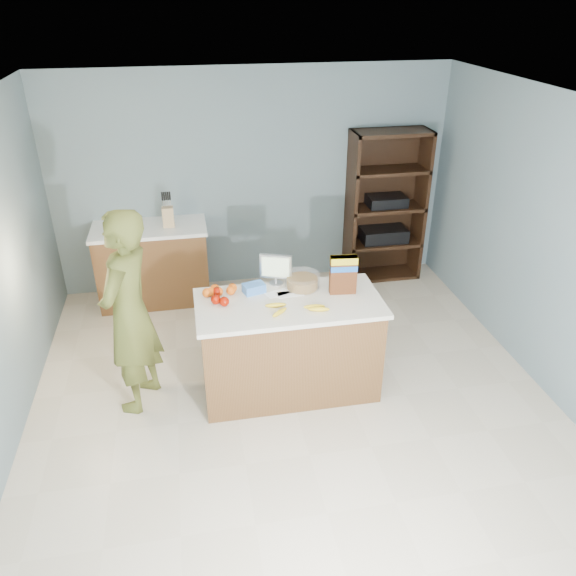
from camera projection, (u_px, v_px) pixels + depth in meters
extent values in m
cube|color=beige|center=(296.00, 409.00, 4.84)|extent=(4.50, 5.00, 0.02)
cube|color=slate|center=(253.00, 181.00, 6.41)|extent=(4.50, 0.02, 2.50)
cube|color=slate|center=(564.00, 257.00, 4.61)|extent=(0.02, 5.00, 2.50)
cube|color=white|center=(298.00, 111.00, 3.65)|extent=(4.50, 5.00, 0.02)
cube|color=brown|center=(289.00, 348.00, 4.89)|extent=(1.50, 0.70, 0.86)
cube|color=silver|center=(289.00, 303.00, 4.68)|extent=(1.56, 0.76, 0.04)
cube|color=black|center=(289.00, 383.00, 5.07)|extent=(1.46, 0.66, 0.10)
cube|color=brown|center=(153.00, 265.00, 6.34)|extent=(1.20, 0.60, 0.86)
cube|color=white|center=(149.00, 228.00, 6.13)|extent=(1.24, 0.62, 0.04)
cube|color=black|center=(381.00, 202.00, 6.81)|extent=(0.90, 0.04, 1.80)
cube|color=black|center=(351.00, 210.00, 6.58)|extent=(0.04, 0.40, 1.80)
cube|color=black|center=(420.00, 205.00, 6.72)|extent=(0.04, 0.40, 1.80)
cube|color=black|center=(380.00, 273.00, 7.07)|extent=(0.90, 0.40, 0.04)
cube|color=black|center=(383.00, 242.00, 6.87)|extent=(0.90, 0.40, 0.04)
cube|color=black|center=(386.00, 207.00, 6.65)|extent=(0.90, 0.40, 0.04)
cube|color=black|center=(389.00, 170.00, 6.44)|extent=(0.90, 0.40, 0.04)
cube|color=black|center=(392.00, 132.00, 6.23)|extent=(0.90, 0.40, 0.04)
cube|color=black|center=(383.00, 235.00, 6.82)|extent=(0.55, 0.32, 0.16)
cube|color=black|center=(386.00, 201.00, 6.61)|extent=(0.45, 0.30, 0.12)
imported|color=#535722|center=(129.00, 313.00, 4.53)|extent=(0.64, 0.76, 1.77)
cube|color=tan|center=(168.00, 217.00, 6.07)|extent=(0.12, 0.10, 0.22)
cylinder|color=black|center=(163.00, 203.00, 5.99)|extent=(0.02, 0.02, 0.09)
cylinder|color=black|center=(165.00, 203.00, 6.00)|extent=(0.02, 0.02, 0.09)
cylinder|color=black|center=(167.00, 203.00, 6.00)|extent=(0.02, 0.02, 0.09)
cylinder|color=black|center=(169.00, 203.00, 6.00)|extent=(0.02, 0.02, 0.09)
cylinder|color=black|center=(171.00, 203.00, 6.01)|extent=(0.02, 0.02, 0.09)
cube|color=white|center=(278.00, 293.00, 4.79)|extent=(0.24, 0.18, 0.00)
cube|color=white|center=(290.00, 294.00, 4.78)|extent=(0.22, 0.12, 0.00)
ellipsoid|color=yellow|center=(276.00, 305.00, 4.58)|extent=(0.18, 0.05, 0.04)
ellipsoid|color=yellow|center=(280.00, 312.00, 4.48)|extent=(0.16, 0.15, 0.04)
ellipsoid|color=yellow|center=(314.00, 307.00, 4.55)|extent=(0.18, 0.06, 0.04)
ellipsoid|color=yellow|center=(319.00, 309.00, 4.52)|extent=(0.18, 0.07, 0.04)
sphere|color=#981001|center=(217.00, 292.00, 4.73)|extent=(0.08, 0.08, 0.08)
sphere|color=#981001|center=(224.00, 302.00, 4.58)|extent=(0.08, 0.08, 0.08)
sphere|color=#981001|center=(216.00, 300.00, 4.61)|extent=(0.08, 0.08, 0.08)
sphere|color=#E35F0E|center=(207.00, 293.00, 4.72)|extent=(0.08, 0.08, 0.08)
sphere|color=#E35F0E|center=(215.00, 289.00, 4.78)|extent=(0.08, 0.08, 0.08)
sphere|color=#E35F0E|center=(231.00, 290.00, 4.75)|extent=(0.08, 0.08, 0.08)
sphere|color=#E35F0E|center=(232.00, 288.00, 4.79)|extent=(0.08, 0.08, 0.08)
sphere|color=#E35F0E|center=(211.00, 292.00, 4.73)|extent=(0.08, 0.08, 0.08)
sphere|color=#E35F0E|center=(218.00, 292.00, 4.74)|extent=(0.08, 0.08, 0.08)
cube|color=blue|center=(254.00, 288.00, 4.79)|extent=(0.21, 0.16, 0.08)
cylinder|color=#267219|center=(302.00, 283.00, 4.86)|extent=(0.27, 0.27, 0.09)
cylinder|color=white|center=(302.00, 281.00, 4.85)|extent=(0.30, 0.30, 0.13)
cylinder|color=silver|center=(276.00, 283.00, 4.94)|extent=(0.12, 0.12, 0.01)
cylinder|color=silver|center=(276.00, 280.00, 4.93)|extent=(0.02, 0.02, 0.05)
cube|color=silver|center=(276.00, 266.00, 4.86)|extent=(0.28, 0.13, 0.22)
cube|color=yellow|center=(275.00, 267.00, 4.84)|extent=(0.23, 0.08, 0.18)
cube|color=#592B14|center=(343.00, 275.00, 4.72)|extent=(0.23, 0.10, 0.34)
cube|color=yellow|center=(344.00, 260.00, 4.66)|extent=(0.23, 0.11, 0.06)
cube|color=blue|center=(344.00, 268.00, 4.69)|extent=(0.23, 0.11, 0.05)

